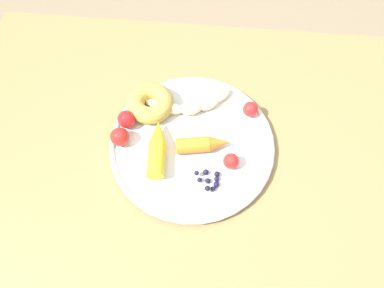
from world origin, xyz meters
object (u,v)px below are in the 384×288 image
(plate, at_px, (192,145))
(donut, at_px, (150,103))
(dining_table, at_px, (215,178))
(tomato_mid, at_px, (231,161))
(tomato_near, at_px, (250,109))
(carrot_orange, at_px, (204,144))
(blueberry_pile, at_px, (209,180))
(tomato_far, at_px, (120,137))
(tomato_extra, at_px, (127,119))
(carrot_yellow, at_px, (157,148))
(banana, at_px, (190,105))

(plate, height_order, donut, donut)
(dining_table, height_order, tomato_mid, tomato_mid)
(tomato_near, bearing_deg, carrot_orange, 45.16)
(carrot_orange, bearing_deg, blueberry_pile, 103.05)
(carrot_orange, xyz_separation_m, tomato_near, (-0.10, -0.10, 0.00))
(plate, xyz_separation_m, tomato_near, (-0.12, -0.09, 0.02))
(donut, bearing_deg, blueberry_pile, 130.66)
(carrot_orange, height_order, tomato_far, tomato_far)
(dining_table, relative_size, tomato_far, 29.19)
(donut, xyz_separation_m, tomato_extra, (0.05, 0.05, 0.00))
(donut, xyz_separation_m, tomato_far, (0.05, 0.09, 0.00))
(carrot_orange, relative_size, donut, 1.16)
(dining_table, bearing_deg, donut, -35.39)
(dining_table, distance_m, donut, 0.23)
(donut, distance_m, tomato_extra, 0.06)
(plate, relative_size, carrot_yellow, 2.70)
(banana, xyz_separation_m, blueberry_pile, (-0.05, 0.17, -0.01))
(tomato_far, distance_m, tomato_extra, 0.04)
(plate, height_order, carrot_orange, carrot_orange)
(plate, bearing_deg, tomato_far, 2.79)
(banana, distance_m, tomato_extra, 0.14)
(carrot_yellow, distance_m, tomato_extra, 0.10)
(plate, xyz_separation_m, carrot_orange, (-0.02, 0.01, 0.02))
(plate, bearing_deg, tomato_mid, 154.05)
(banana, height_order, tomato_extra, tomato_extra)
(tomato_far, bearing_deg, carrot_orange, -179.96)
(banana, height_order, blueberry_pile, banana)
(tomato_extra, bearing_deg, tomato_mid, 161.28)
(tomato_near, xyz_separation_m, tomato_extra, (0.26, 0.05, 0.00))
(carrot_orange, xyz_separation_m, carrot_yellow, (0.10, 0.02, 0.00))
(plate, relative_size, blueberry_pile, 6.78)
(plate, distance_m, tomato_far, 0.15)
(plate, bearing_deg, carrot_orange, 163.79)
(tomato_mid, bearing_deg, carrot_orange, -29.68)
(tomato_near, height_order, tomato_far, tomato_far)
(blueberry_pile, distance_m, tomato_far, 0.21)
(carrot_orange, xyz_separation_m, donut, (0.12, -0.09, 0.00))
(banana, relative_size, tomato_mid, 6.11)
(dining_table, xyz_separation_m, tomato_mid, (-0.03, 0.01, 0.12))
(donut, relative_size, blueberry_pile, 2.00)
(plate, bearing_deg, banana, -82.14)
(dining_table, distance_m, tomato_extra, 0.25)
(tomato_far, bearing_deg, banana, -145.14)
(blueberry_pile, bearing_deg, tomato_far, -21.05)
(blueberry_pile, bearing_deg, carrot_orange, -76.95)
(plate, distance_m, banana, 0.09)
(banana, height_order, tomato_mid, tomato_mid)
(carrot_yellow, relative_size, tomato_near, 3.85)
(banana, bearing_deg, plate, 97.86)
(tomato_extra, bearing_deg, carrot_yellow, 139.99)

